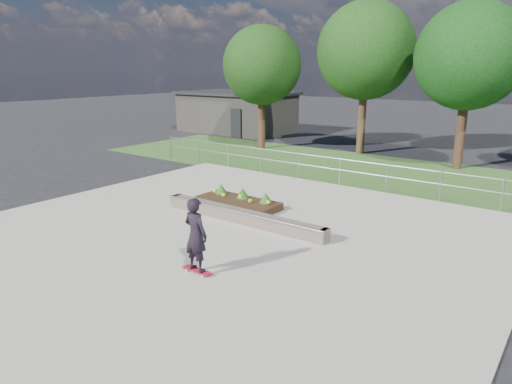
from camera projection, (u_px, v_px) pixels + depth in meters
ground at (219, 239)px, 13.07m from camera, size 120.00×120.00×0.00m
grass_verge at (373, 171)px, 21.55m from camera, size 30.00×8.00×0.02m
concrete_slab at (219, 238)px, 13.06m from camera, size 15.00×15.00×0.06m
fence at (340, 168)px, 18.65m from camera, size 20.06×0.06×1.20m
building at (237, 112)px, 34.66m from camera, size 8.40×5.40×3.00m
tree_far_left at (262, 66)px, 26.45m from camera, size 4.55×4.55×7.15m
tree_mid_left at (366, 51)px, 24.61m from camera, size 5.25×5.25×8.25m
tree_mid_right at (470, 57)px, 20.76m from camera, size 4.90×4.90×7.70m
grind_ledge at (241, 216)px, 14.22m from camera, size 6.00×0.44×0.43m
planter_bed at (239, 201)px, 15.93m from camera, size 3.00×1.20×0.61m
skateboarder at (196, 235)px, 10.51m from camera, size 0.80×0.43×1.85m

